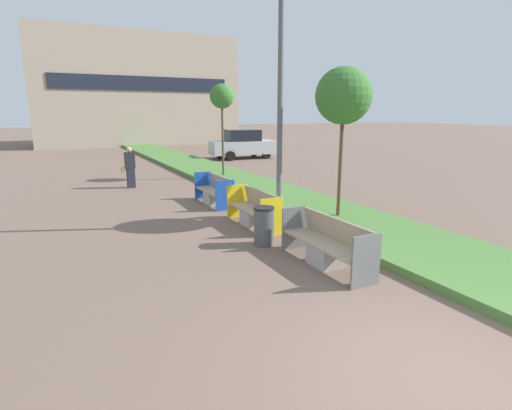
{
  "coord_description": "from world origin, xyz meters",
  "views": [
    {
      "loc": [
        -3.69,
        -2.56,
        2.95
      ],
      "look_at": [
        0.9,
        6.43,
        0.6
      ],
      "focal_mm": 28.0,
      "sensor_mm": 36.0,
      "label": 1
    }
  ],
  "objects": [
    {
      "name": "ground_plane",
      "position": [
        0.0,
        0.0,
        0.0
      ],
      "size": [
        180.0,
        180.0,
        0.0
      ],
      "primitive_type": "plane",
      "color": "brown"
    },
    {
      "name": "planter_grass_strip",
      "position": [
        3.2,
        12.0,
        0.09
      ],
      "size": [
        2.8,
        120.0,
        0.18
      ],
      "color": "#4C7A38",
      "rests_on": "ground"
    },
    {
      "name": "building_backdrop",
      "position": [
        4.0,
        37.88,
        4.89
      ],
      "size": [
        17.88,
        8.22,
        9.78
      ],
      "color": "tan",
      "rests_on": "ground"
    },
    {
      "name": "bench_grey_frame",
      "position": [
        0.94,
        3.43,
        0.37
      ],
      "size": [
        0.65,
        2.31,
        0.94
      ],
      "color": "#ADA8A0",
      "rests_on": "ground"
    },
    {
      "name": "bench_yellow_frame",
      "position": [
        0.94,
        6.61,
        0.37
      ],
      "size": [
        0.65,
        2.06,
        0.94
      ],
      "color": "#ADA8A0",
      "rests_on": "ground"
    },
    {
      "name": "bench_blue_frame",
      "position": [
        0.94,
        9.49,
        0.37
      ],
      "size": [
        0.65,
        2.0,
        0.94
      ],
      "color": "#ADA8A0",
      "rests_on": "ground"
    },
    {
      "name": "litter_bin",
      "position": [
        0.41,
        5.08,
        0.44
      ],
      "size": [
        0.47,
        0.47,
        0.88
      ],
      "color": "#4C4F51",
      "rests_on": "ground"
    },
    {
      "name": "street_lamp_post",
      "position": [
        1.55,
        6.37,
        4.97
      ],
      "size": [
        0.24,
        0.44,
        9.16
      ],
      "color": "#56595B",
      "rests_on": "ground"
    },
    {
      "name": "sapling_tree_near",
      "position": [
        3.19,
        5.92,
        3.35
      ],
      "size": [
        1.47,
        1.47,
        4.1
      ],
      "color": "brown",
      "rests_on": "ground"
    },
    {
      "name": "sapling_tree_far",
      "position": [
        3.19,
        14.19,
        3.59
      ],
      "size": [
        1.07,
        1.07,
        4.17
      ],
      "color": "brown",
      "rests_on": "ground"
    },
    {
      "name": "pedestrian_walking",
      "position": [
        -0.99,
        13.75,
        0.82
      ],
      "size": [
        0.53,
        0.24,
        1.63
      ],
      "color": "#232633",
      "rests_on": "ground"
    },
    {
      "name": "parked_car_distant",
      "position": [
        7.46,
        21.19,
        0.91
      ],
      "size": [
        4.37,
        2.23,
        1.86
      ],
      "rotation": [
        0.0,
        0.0,
        -0.11
      ],
      "color": "#B7BABF",
      "rests_on": "ground"
    }
  ]
}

